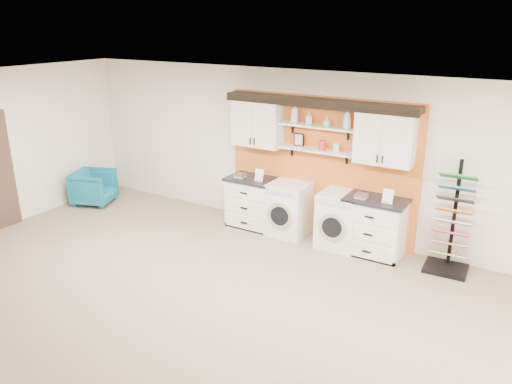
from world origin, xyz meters
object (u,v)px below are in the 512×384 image
Objects in this scene: base_cabinet_left at (253,202)px; washer at (289,209)px; sample_rack at (450,237)px; base_cabinet_right at (375,227)px; dryer at (340,220)px; armchair at (94,187)px.

washer is (0.73, -0.00, 0.01)m from base_cabinet_left.
base_cabinet_right is at bearing 179.52° from sample_rack.
dryer is 1.71m from sample_rack.
dryer is 1.22× the size of armchair.
washer is 0.55× the size of sample_rack.
sample_rack is at bearing 1.81° from base_cabinet_right.
base_cabinet_right is 5.67m from armchair.
dryer is (1.68, -0.00, 0.01)m from base_cabinet_left.
dryer is at bearing 0.00° from washer.
base_cabinet_right reaches higher than armchair.
sample_rack is (3.39, 0.04, 0.08)m from base_cabinet_left.
armchair is at bearing -170.37° from washer.
base_cabinet_left is 0.73m from washer.
base_cabinet_left is at bearing 180.00° from base_cabinet_right.
sample_rack reaches higher than base_cabinet_left.
dryer is at bearing 179.02° from sample_rack.
armchair is (-3.37, -0.70, -0.11)m from base_cabinet_left.
base_cabinet_right is at bearing -104.28° from armchair.
base_cabinet_left is at bearing 178.31° from sample_rack.
sample_rack is at bearing -105.16° from armchair.
base_cabinet_right is at bearing 0.33° from dryer.
sample_rack is (1.71, 0.04, 0.07)m from dryer.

